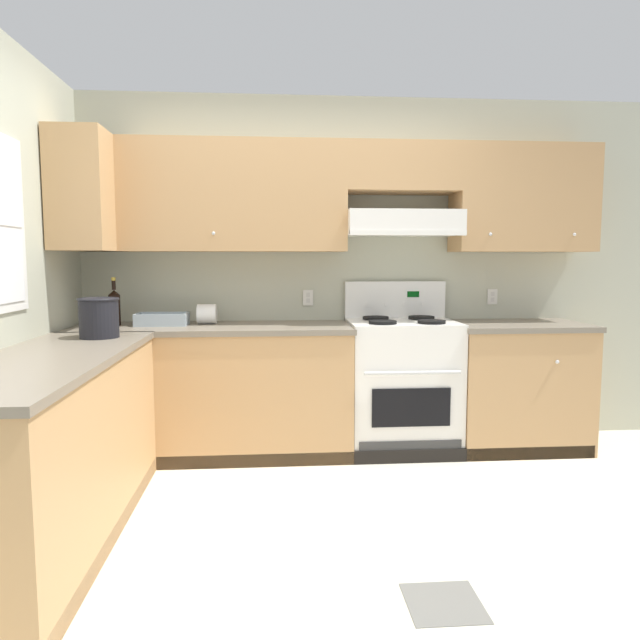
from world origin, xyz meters
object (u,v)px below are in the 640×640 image
wine_bottle (114,307)px  bowl (162,321)px  bucket (99,317)px  paper_towel_roll (207,314)px  stove (402,384)px

wine_bottle → bowl: bearing=0.2°
bucket → wine_bottle: bearing=97.1°
wine_bottle → paper_towel_roll: 0.63m
stove → paper_towel_roll: size_ratio=8.63×
paper_towel_roll → bucket: bearing=-128.1°
bowl → bucket: size_ratio=1.49×
bowl → bucket: (-0.24, -0.64, 0.09)m
bowl → paper_towel_roll: paper_towel_roll is taller
stove → wine_bottle: wine_bottle is taller
wine_bottle → bowl: size_ratio=0.95×
bucket → paper_towel_roll: size_ratio=1.70×
wine_bottle → paper_towel_roll: size_ratio=2.39×
stove → bucket: stove is taller
wine_bottle → bucket: wine_bottle is taller
paper_towel_roll → stove: bearing=-4.4°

